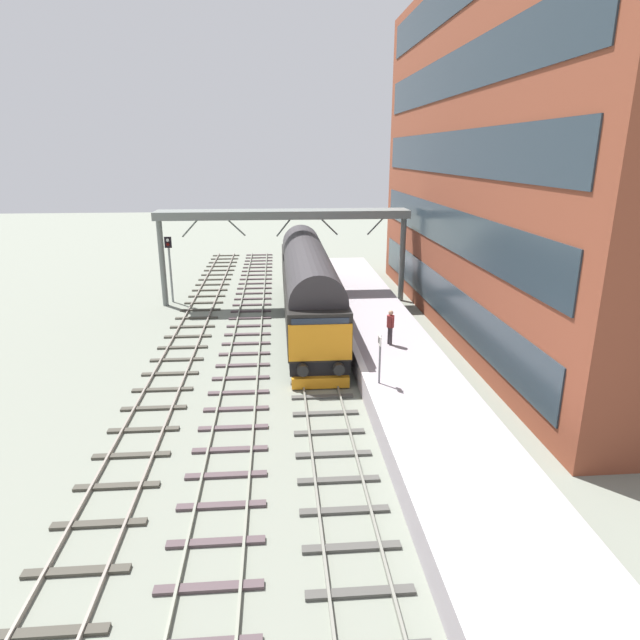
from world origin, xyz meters
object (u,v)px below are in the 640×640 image
at_px(diesel_locomotive, 308,282).
at_px(waiting_passenger, 390,324).
at_px(signal_post_near, 170,262).
at_px(platform_number_sign, 380,352).

relative_size(diesel_locomotive, waiting_passenger, 11.15).
xyz_separation_m(signal_post_near, waiting_passenger, (12.10, -12.10, -0.72)).
height_order(diesel_locomotive, waiting_passenger, diesel_locomotive).
bearing_deg(signal_post_near, diesel_locomotive, -32.37).
bearing_deg(waiting_passenger, signal_post_near, 30.48).
distance_m(diesel_locomotive, waiting_passenger, 7.44).
distance_m(diesel_locomotive, signal_post_near, 10.29).
xyz_separation_m(signal_post_near, platform_number_sign, (10.79, -16.40, -0.42)).
distance_m(platform_number_sign, waiting_passenger, 4.50).
height_order(signal_post_near, waiting_passenger, signal_post_near).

